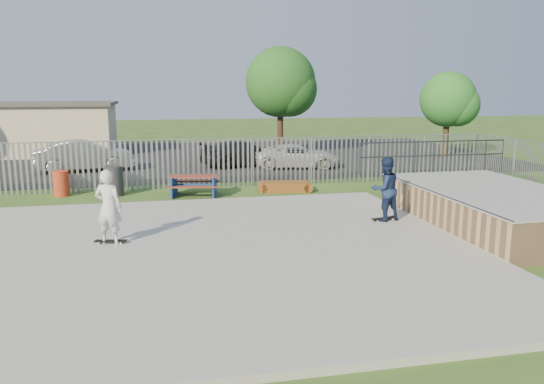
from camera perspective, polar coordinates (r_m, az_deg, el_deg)
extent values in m
plane|color=#32501B|center=(13.17, -10.99, -6.86)|extent=(120.00, 120.00, 0.00)
cube|color=#9A9994|center=(13.15, -11.00, -6.54)|extent=(15.00, 12.00, 0.15)
cube|color=tan|center=(16.98, 22.84, -1.66)|extent=(4.00, 7.00, 1.05)
cube|color=#9E9E99|center=(16.88, 22.97, 0.15)|extent=(4.05, 7.05, 0.04)
cylinder|color=#383A3F|center=(15.83, 17.09, -0.09)|extent=(0.06, 7.00, 0.06)
cube|color=maroon|center=(20.31, -8.38, 1.69)|extent=(1.93, 1.02, 0.06)
cube|color=maroon|center=(19.76, -8.55, 0.55)|extent=(1.86, 0.60, 0.05)
cube|color=maroon|center=(20.96, -8.18, 1.16)|extent=(1.86, 0.60, 0.05)
cube|color=navy|center=(20.38, -8.35, 0.67)|extent=(1.86, 1.69, 0.76)
cube|color=brown|center=(21.07, 1.39, 0.58)|extent=(1.92, 1.16, 0.36)
cylinder|color=#B2331B|center=(21.59, -21.72, 0.85)|extent=(0.58, 0.58, 0.96)
cylinder|color=#29292B|center=(21.02, -16.62, 1.14)|extent=(0.67, 0.67, 1.12)
cube|color=black|center=(31.80, -11.75, 3.58)|extent=(40.00, 18.00, 0.02)
imported|color=#ADADB2|center=(27.64, -19.49, 3.71)|extent=(4.82, 2.29, 1.53)
imported|color=black|center=(27.87, -3.10, 4.16)|extent=(4.85, 2.86, 1.32)
imported|color=silver|center=(27.24, 2.78, 3.89)|extent=(4.61, 2.66, 1.21)
cube|color=beige|center=(36.50, -24.63, 6.10)|extent=(10.00, 6.00, 3.00)
cube|color=#4C4742|center=(36.42, -24.83, 8.60)|extent=(10.40, 6.40, 0.20)
cylinder|color=#3E2719|center=(32.65, 0.89, 7.31)|extent=(0.36, 0.36, 3.78)
sphere|color=#22511C|center=(32.59, 0.91, 11.74)|extent=(4.23, 4.23, 4.23)
cylinder|color=#3F2E19|center=(33.58, 18.21, 6.13)|extent=(0.35, 0.35, 2.91)
sphere|color=#266322|center=(33.49, 18.41, 9.45)|extent=(3.26, 3.26, 3.26)
cube|color=black|center=(16.15, 11.93, -2.77)|extent=(0.82, 0.38, 0.02)
cube|color=black|center=(14.09, -16.98, -5.04)|extent=(0.82, 0.35, 0.02)
imported|color=#162346|center=(15.96, 12.06, 0.31)|extent=(1.06, 0.91, 1.90)
imported|color=silver|center=(13.88, -17.18, -1.54)|extent=(0.81, 0.67, 1.90)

